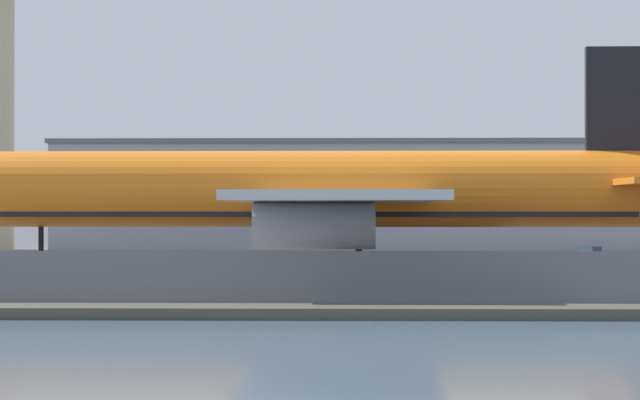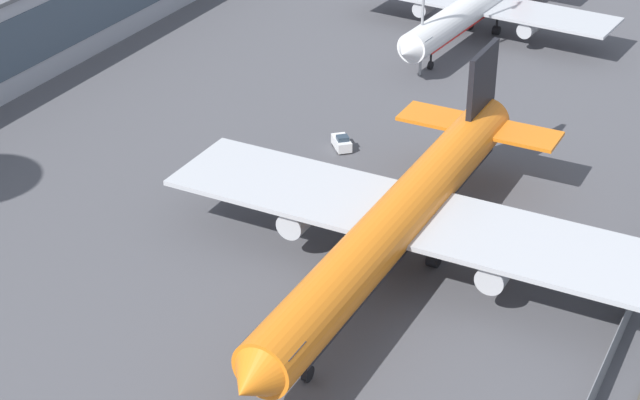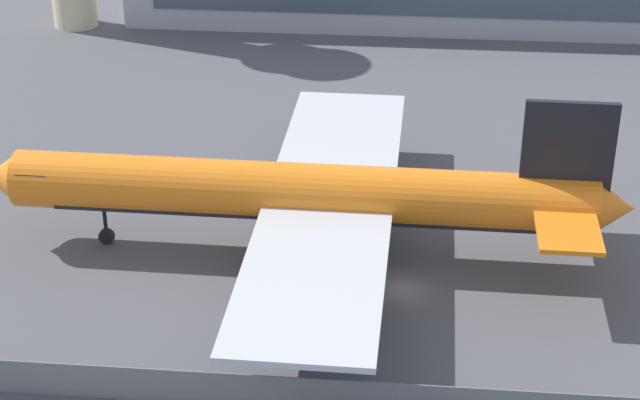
% 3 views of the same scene
% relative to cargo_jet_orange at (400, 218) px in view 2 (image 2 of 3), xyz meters
% --- Properties ---
extents(ground_plane, '(500.00, 500.00, 0.00)m').
position_rel_cargo_jet_orange_xyz_m(ground_plane, '(7.87, -4.86, -5.70)').
color(ground_plane, '#4C4C51').
extents(cargo_jet_orange, '(54.12, 46.48, 14.93)m').
position_rel_cargo_jet_orange_xyz_m(cargo_jet_orange, '(0.00, 0.00, 0.00)').
color(cargo_jet_orange, orange).
rests_on(cargo_jet_orange, ground).
extents(passenger_jet_white_red, '(44.63, 38.73, 12.33)m').
position_rel_cargo_jet_orange_xyz_m(passenger_jet_white_red, '(61.20, 14.00, -0.99)').
color(passenger_jet_white_red, white).
rests_on(passenger_jet_white_red, ground).
extents(baggage_tug, '(3.45, 3.32, 1.80)m').
position_rel_cargo_jet_orange_xyz_m(baggage_tug, '(20.30, 15.59, -4.89)').
color(baggage_tug, white).
rests_on(baggage_tug, ground).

